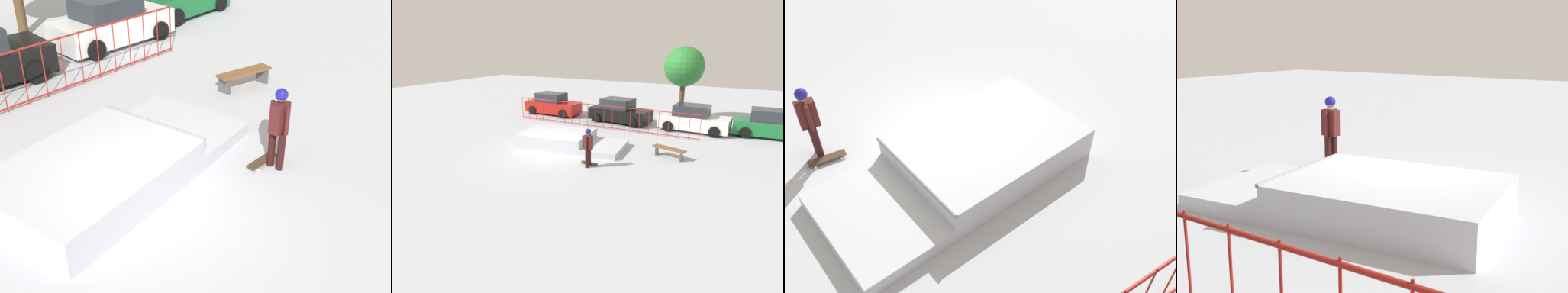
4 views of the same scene
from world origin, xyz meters
TOP-DOWN VIEW (x-y plane):
  - ground_plane at (0.00, 0.00)m, footprint 60.00×60.00m
  - skate_ramp at (0.03, 1.45)m, footprint 5.67×3.22m
  - skater at (2.52, -0.67)m, footprint 0.39×0.44m
  - skateboard at (2.45, -0.41)m, footprint 0.81×0.28m

SIDE VIEW (x-z plane):
  - ground_plane at x=0.00m, z-range 0.00..0.00m
  - skateboard at x=2.45m, z-range 0.03..0.12m
  - skate_ramp at x=0.03m, z-range -0.05..0.69m
  - skater at x=2.52m, z-range 0.14..1.87m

